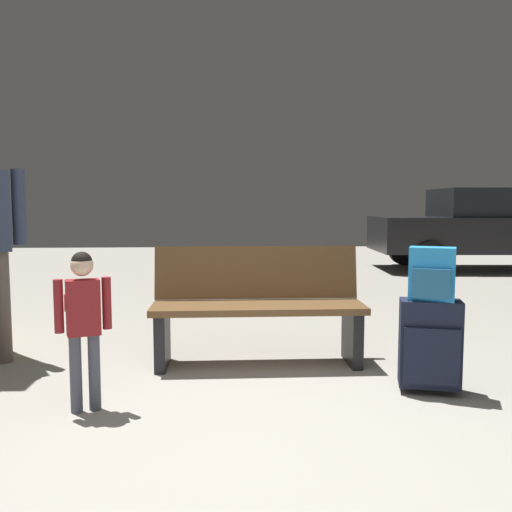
{
  "coord_description": "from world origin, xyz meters",
  "views": [
    {
      "loc": [
        -0.06,
        -2.48,
        1.21
      ],
      "look_at": [
        0.16,
        1.3,
        0.85
      ],
      "focal_mm": 37.7,
      "sensor_mm": 36.0,
      "label": 1
    }
  ],
  "objects_px": {
    "backpack_bright": "(432,274)",
    "parked_car_side": "(488,227)",
    "child": "(83,314)",
    "bench": "(258,306)",
    "suitcase": "(430,344)"
  },
  "relations": [
    {
      "from": "suitcase",
      "to": "parked_car_side",
      "type": "relative_size",
      "value": 0.14
    },
    {
      "from": "backpack_bright",
      "to": "child",
      "type": "relative_size",
      "value": 0.36
    },
    {
      "from": "suitcase",
      "to": "backpack_bright",
      "type": "bearing_deg",
      "value": -174.99
    },
    {
      "from": "bench",
      "to": "backpack_bright",
      "type": "relative_size",
      "value": 4.71
    },
    {
      "from": "child",
      "to": "parked_car_side",
      "type": "relative_size",
      "value": 0.23
    },
    {
      "from": "bench",
      "to": "child",
      "type": "height_order",
      "value": "child"
    },
    {
      "from": "backpack_bright",
      "to": "child",
      "type": "bearing_deg",
      "value": -174.82
    },
    {
      "from": "suitcase",
      "to": "parked_car_side",
      "type": "height_order",
      "value": "parked_car_side"
    },
    {
      "from": "suitcase",
      "to": "child",
      "type": "xyz_separation_m",
      "value": [
        -2.14,
        -0.19,
        0.26
      ]
    },
    {
      "from": "bench",
      "to": "suitcase",
      "type": "relative_size",
      "value": 2.65
    },
    {
      "from": "suitcase",
      "to": "backpack_bright",
      "type": "relative_size",
      "value": 1.78
    },
    {
      "from": "bench",
      "to": "suitcase",
      "type": "distance_m",
      "value": 1.3
    },
    {
      "from": "backpack_bright",
      "to": "parked_car_side",
      "type": "height_order",
      "value": "parked_car_side"
    },
    {
      "from": "backpack_bright",
      "to": "suitcase",
      "type": "bearing_deg",
      "value": 5.01
    },
    {
      "from": "suitcase",
      "to": "child",
      "type": "height_order",
      "value": "child"
    }
  ]
}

